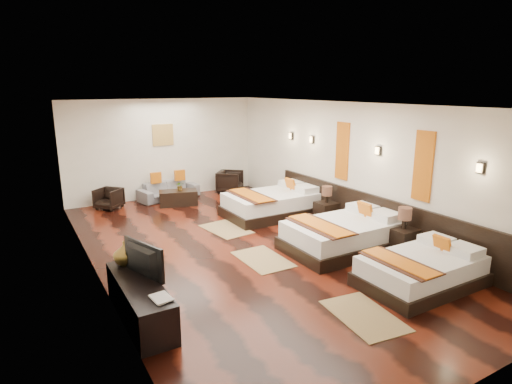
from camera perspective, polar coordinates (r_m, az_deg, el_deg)
floor at (r=8.52m, az=-1.66°, el=-7.51°), size 5.50×9.50×0.01m
ceiling at (r=7.93m, az=-1.81°, el=11.67°), size 5.50×9.50×0.01m
back_wall at (r=12.43m, az=-12.34°, el=5.69°), size 5.50×0.01×2.80m
left_wall at (r=7.25m, az=-21.19°, el=-0.70°), size 0.01×9.50×2.80m
right_wall at (r=9.70m, az=12.70°, el=3.42°), size 0.01×9.50×2.80m
headboard_panel at (r=9.34m, az=15.53°, el=-3.15°), size 0.08×6.60×0.90m
bed_near at (r=7.41m, az=21.40°, el=-9.72°), size 1.98×1.25×0.76m
bed_mid at (r=8.55m, az=11.84°, el=-5.57°), size 2.31×1.45×0.88m
bed_far at (r=10.53m, az=2.32°, el=-1.55°), size 2.32×1.46×0.89m
nightstand_a at (r=8.55m, az=19.11°, el=-5.89°), size 0.47×0.47×0.93m
nightstand_b at (r=10.07m, az=9.41°, el=-2.41°), size 0.45×0.45×0.88m
jute_mat_near at (r=6.36m, az=14.31°, el=-15.79°), size 0.89×1.28×0.01m
jute_mat_mid at (r=7.97m, az=0.90°, el=-9.01°), size 0.76×1.20×0.01m
jute_mat_far at (r=9.60m, az=-4.06°, el=-4.99°), size 0.90×1.29×0.01m
tv_console at (r=6.19m, az=-15.32°, el=-13.89°), size 0.50×1.80×0.55m
tv at (r=6.10m, az=-15.51°, el=-8.92°), size 0.38×0.85×0.49m
book at (r=5.52m, az=-13.73°, el=-14.01°), size 0.25×0.32×0.03m
figurine at (r=6.61m, az=-17.17°, el=-7.80°), size 0.37×0.37×0.37m
sofa at (r=12.36m, az=-11.66°, el=0.24°), size 1.81×1.02×0.50m
armchair_left at (r=11.76m, az=-19.18°, el=-0.83°), size 0.84×0.84×0.55m
armchair_right at (r=12.90m, az=-3.51°, el=1.43°), size 1.00×1.00×0.65m
coffee_table at (r=11.65m, az=-10.39°, el=-0.78°), size 1.10×0.76×0.40m
table_plant at (r=11.60m, az=-10.16°, el=0.84°), size 0.25×0.22×0.26m
orange_panel_a at (r=8.37m, az=21.55°, el=3.24°), size 0.04×0.40×1.30m
orange_panel_b at (r=9.86m, az=11.52°, el=5.42°), size 0.04×0.40×1.30m
sconce_near at (r=7.71m, az=27.91°, el=2.88°), size 0.07×0.12×0.18m
sconce_mid at (r=9.04m, az=16.08°, el=5.36°), size 0.07×0.12×0.18m
sconce_far at (r=10.66m, az=7.51°, el=7.01°), size 0.07×0.12×0.18m
sconce_lounge at (r=11.38m, az=4.72°, el=7.51°), size 0.07×0.12×0.18m
gold_artwork at (r=12.36m, az=-12.40°, el=7.51°), size 0.60×0.04×0.60m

